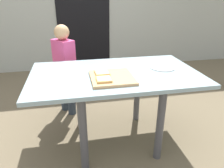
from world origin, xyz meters
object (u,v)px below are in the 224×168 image
pizza_slice_near_left (104,79)px  plate_white_right (162,67)px  cutting_board (112,78)px  dining_table (115,83)px  child_left (65,66)px  pizza_slice_far_left (102,73)px

pizza_slice_near_left → plate_white_right: pizza_slice_near_left is taller
cutting_board → plate_white_right: cutting_board is taller
dining_table → plate_white_right: size_ratio=6.31×
dining_table → child_left: size_ratio=1.39×
plate_white_right → child_left: bearing=145.7°
child_left → cutting_board: bearing=-63.7°
cutting_board → pizza_slice_far_left: bearing=133.9°
pizza_slice_near_left → plate_white_right: size_ratio=0.54×
dining_table → pizza_slice_far_left: 0.18m
dining_table → child_left: child_left is taller
cutting_board → plate_white_right: size_ratio=1.53×
pizza_slice_near_left → plate_white_right: bearing=22.8°
pizza_slice_far_left → child_left: (-0.31, 0.69, -0.15)m
dining_table → plate_white_right: 0.45m
pizza_slice_near_left → pizza_slice_far_left: size_ratio=0.96×
plate_white_right → dining_table: bearing=-175.5°
pizza_slice_far_left → cutting_board: bearing=-46.1°
plate_white_right → child_left: 1.05m
dining_table → child_left: 0.76m
dining_table → child_left: (-0.43, 0.62, -0.02)m
plate_white_right → pizza_slice_far_left: bearing=-169.9°
pizza_slice_near_left → pizza_slice_far_left: bearing=87.0°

